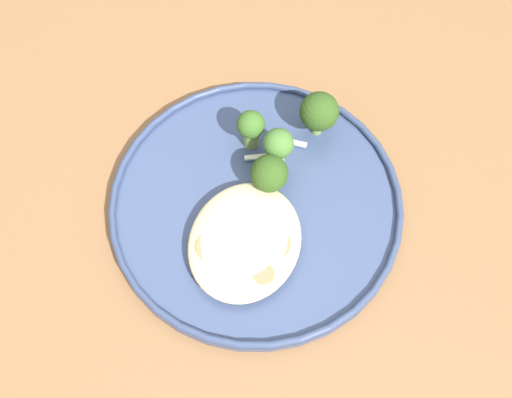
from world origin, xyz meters
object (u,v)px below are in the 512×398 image
Objects in this scene: dinner_plate at (256,204)px; broccoli_floret_tall_stalk at (269,174)px; seared_scallop_large_seared at (273,247)px; seared_scallop_on_noodles at (263,276)px; broccoli_floret_split_head at (278,146)px; seared_scallop_right_edge at (251,233)px; seared_scallop_tilted_round at (213,249)px; broccoli_floret_center_pile at (251,127)px; broccoli_floret_right_tilted at (319,112)px.

broccoli_floret_tall_stalk is (-0.02, 0.01, 0.03)m from dinner_plate.
seared_scallop_on_noodles is at bearing -1.05° from seared_scallop_large_seared.
seared_scallop_on_noodles is at bearing 13.88° from broccoli_floret_tall_stalk.
seared_scallop_right_edge is at bearing -0.32° from broccoli_floret_split_head.
seared_scallop_tilted_round is at bearing -14.14° from broccoli_floret_split_head.
seared_scallop_tilted_round is 0.13m from broccoli_floret_center_pile.
broccoli_floret_split_head is at bearing -169.39° from seared_scallop_on_noodles.
dinner_plate is 5.45× the size of broccoli_floret_split_head.
broccoli_floret_tall_stalk is at bearing 179.50° from seared_scallop_right_edge.
broccoli_floret_right_tilted reaches higher than dinner_plate.
dinner_plate is 8.12× the size of seared_scallop_large_seared.
broccoli_floret_right_tilted reaches higher than seared_scallop_on_noodles.
broccoli_floret_tall_stalk reaches higher than dinner_plate.
broccoli_floret_center_pile reaches higher than seared_scallop_on_noodles.
broccoli_floret_center_pile is (0.04, -0.06, -0.00)m from broccoli_floret_right_tilted.
dinner_plate is 8.28× the size of seared_scallop_tilted_round.
seared_scallop_right_edge reaches higher than dinner_plate.
broccoli_floret_tall_stalk reaches higher than seared_scallop_right_edge.
dinner_plate is at bearing -170.08° from seared_scallop_right_edge.
seared_scallop_right_edge is at bearing -11.76° from broccoli_floret_right_tilted.
broccoli_floret_split_head reaches higher than seared_scallop_right_edge.
broccoli_floret_right_tilted is 1.11× the size of broccoli_floret_center_pile.
seared_scallop_on_noodles is at bearing 31.63° from seared_scallop_right_edge.
seared_scallop_right_edge is at bearing 9.92° from dinner_plate.
seared_scallop_right_edge is 0.04m from seared_scallop_tilted_round.
seared_scallop_large_seared is 0.03m from seared_scallop_on_noodles.
broccoli_floret_right_tilted is at bearing 150.67° from broccoli_floret_split_head.
seared_scallop_tilted_round is 0.06m from seared_scallop_large_seared.
broccoli_floret_split_head reaches higher than seared_scallop_on_noodles.
broccoli_floret_tall_stalk is at bearing -159.36° from seared_scallop_large_seared.
seared_scallop_large_seared reaches higher than dinner_plate.
seared_scallop_large_seared is (0.01, 0.02, 0.00)m from seared_scallop_right_edge.
seared_scallop_right_edge is 0.60× the size of broccoli_floret_center_pile.
seared_scallop_on_noodles is at bearing 22.02° from dinner_plate.
seared_scallop_tilted_round is 1.53× the size of seared_scallop_on_noodles.
broccoli_floret_tall_stalk is at bearing -19.21° from broccoli_floret_right_tilted.
seared_scallop_right_edge is 0.14m from broccoli_floret_right_tilted.
seared_scallop_tilted_round is at bearing -45.86° from seared_scallop_right_edge.
seared_scallop_tilted_round is at bearing -19.13° from dinner_plate.
broccoli_floret_split_head reaches higher than seared_scallop_large_seared.
seared_scallop_right_edge is at bearing -148.37° from seared_scallop_on_noodles.
broccoli_floret_right_tilted is 0.07m from broccoli_floret_center_pile.
broccoli_floret_split_head is at bearing 165.86° from seared_scallop_tilted_round.
seared_scallop_right_edge is 0.05m from seared_scallop_on_noodles.
broccoli_floret_right_tilted is 1.05× the size of broccoli_floret_split_head.
broccoli_floret_tall_stalk reaches higher than seared_scallop_tilted_round.
broccoli_floret_right_tilted is (-0.08, 0.03, 0.01)m from broccoli_floret_tall_stalk.
seared_scallop_right_edge is 0.54× the size of broccoli_floret_right_tilted.
broccoli_floret_tall_stalk is at bearing 161.04° from seared_scallop_tilted_round.
dinner_plate is 0.06m from seared_scallop_large_seared.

